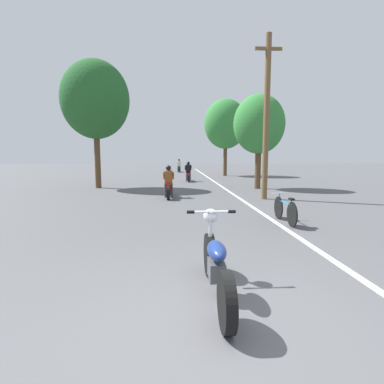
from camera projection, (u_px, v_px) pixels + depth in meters
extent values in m
plane|color=#515154|center=(214.00, 323.00, 3.33)|extent=(120.00, 120.00, 0.00)
cube|color=white|center=(227.00, 190.00, 15.96)|extent=(0.14, 48.00, 0.01)
cylinder|color=brown|center=(266.00, 119.00, 12.32)|extent=(0.24, 0.24, 6.69)
cube|color=brown|center=(268.00, 49.00, 11.98)|extent=(1.10, 0.10, 0.12)
cylinder|color=#513A23|center=(258.00, 165.00, 16.50)|extent=(0.32, 0.32, 2.64)
ellipsoid|color=#337F38|center=(259.00, 124.00, 16.23)|extent=(2.79, 2.51, 3.20)
cylinder|color=#513A23|center=(225.00, 157.00, 26.65)|extent=(0.32, 0.32, 3.38)
ellipsoid|color=#337F38|center=(226.00, 124.00, 26.29)|extent=(3.77, 3.39, 4.33)
cylinder|color=#513A23|center=(97.00, 155.00, 16.77)|extent=(0.32, 0.32, 3.70)
ellipsoid|color=#235B28|center=(95.00, 99.00, 16.40)|extent=(3.72, 3.34, 4.27)
cylinder|color=black|center=(209.00, 254.00, 4.66)|extent=(0.12, 0.65, 0.65)
cylinder|color=black|center=(227.00, 302.00, 3.14)|extent=(0.12, 0.65, 0.65)
ellipsoid|color=navy|center=(217.00, 250.00, 3.86)|extent=(0.24, 0.62, 0.21)
cube|color=#4C4C51|center=(216.00, 270.00, 3.89)|extent=(0.20, 0.36, 0.24)
cylinder|color=silver|center=(210.00, 234.00, 4.52)|extent=(0.06, 0.23, 0.72)
cylinder|color=silver|center=(211.00, 212.00, 4.39)|extent=(0.61, 0.04, 0.04)
cylinder|color=black|center=(191.00, 212.00, 4.37)|extent=(0.11, 0.05, 0.05)
cylinder|color=black|center=(232.00, 212.00, 4.41)|extent=(0.11, 0.05, 0.05)
sphere|color=silver|center=(211.00, 216.00, 4.49)|extent=(0.22, 0.22, 0.22)
cylinder|color=black|center=(169.00, 189.00, 13.92)|extent=(0.12, 0.59, 0.59)
cylinder|color=black|center=(168.00, 193.00, 12.41)|extent=(0.12, 0.59, 0.59)
cube|color=maroon|center=(169.00, 187.00, 13.14)|extent=(0.20, 0.98, 0.28)
cylinder|color=silver|center=(169.00, 175.00, 13.74)|extent=(0.50, 0.03, 0.03)
cylinder|color=#38383D|center=(166.00, 191.00, 13.11)|extent=(0.11, 0.11, 0.61)
cylinder|color=#38383D|center=(172.00, 190.00, 13.12)|extent=(0.11, 0.11, 0.61)
cube|color=brown|center=(168.00, 177.00, 13.07)|extent=(0.34, 0.28, 0.58)
cylinder|color=brown|center=(164.00, 176.00, 13.21)|extent=(0.08, 0.46, 0.36)
cylinder|color=brown|center=(173.00, 176.00, 13.24)|extent=(0.08, 0.46, 0.36)
sphere|color=black|center=(168.00, 168.00, 13.06)|extent=(0.23, 0.23, 0.23)
cylinder|color=black|center=(188.00, 177.00, 21.88)|extent=(0.12, 0.57, 0.57)
cylinder|color=black|center=(189.00, 178.00, 20.42)|extent=(0.12, 0.57, 0.57)
cube|color=maroon|center=(188.00, 175.00, 21.13)|extent=(0.20, 0.95, 0.28)
cylinder|color=silver|center=(188.00, 168.00, 21.70)|extent=(0.50, 0.03, 0.03)
cylinder|color=slate|center=(186.00, 177.00, 21.09)|extent=(0.11, 0.11, 0.61)
cylinder|color=slate|center=(190.00, 177.00, 21.10)|extent=(0.11, 0.11, 0.61)
cube|color=black|center=(188.00, 169.00, 21.05)|extent=(0.34, 0.28, 0.60)
cylinder|color=black|center=(185.00, 168.00, 21.19)|extent=(0.08, 0.47, 0.36)
cylinder|color=black|center=(191.00, 168.00, 21.22)|extent=(0.08, 0.47, 0.36)
sphere|color=black|center=(188.00, 163.00, 21.04)|extent=(0.22, 0.22, 0.22)
cylinder|color=black|center=(179.00, 169.00, 33.38)|extent=(0.12, 0.61, 0.61)
cylinder|color=black|center=(179.00, 170.00, 31.98)|extent=(0.12, 0.61, 0.61)
cube|color=#0C4723|center=(179.00, 168.00, 32.66)|extent=(0.20, 0.91, 0.28)
cylinder|color=silver|center=(179.00, 163.00, 33.20)|extent=(0.50, 0.03, 0.03)
cylinder|color=slate|center=(178.00, 169.00, 32.62)|extent=(0.11, 0.11, 0.63)
cylinder|color=slate|center=(180.00, 169.00, 32.64)|extent=(0.11, 0.11, 0.63)
cube|color=silver|center=(179.00, 164.00, 32.59)|extent=(0.34, 0.28, 0.61)
cylinder|color=silver|center=(177.00, 163.00, 32.72)|extent=(0.08, 0.48, 0.37)
cylinder|color=silver|center=(181.00, 163.00, 32.75)|extent=(0.08, 0.48, 0.37)
sphere|color=black|center=(179.00, 160.00, 32.58)|extent=(0.22, 0.22, 0.22)
cylinder|color=black|center=(278.00, 208.00, 8.74)|extent=(0.04, 0.66, 0.66)
cylinder|color=black|center=(292.00, 215.00, 7.73)|extent=(0.04, 0.66, 0.66)
cylinder|color=#197FB2|center=(285.00, 203.00, 8.21)|extent=(0.04, 0.81, 0.04)
cylinder|color=#197FB2|center=(291.00, 207.00, 7.79)|extent=(0.03, 0.03, 0.39)
cube|color=black|center=(291.00, 199.00, 7.76)|extent=(0.10, 0.20, 0.05)
cylinder|color=#197FB2|center=(279.00, 201.00, 8.67)|extent=(0.03, 0.03, 0.43)
cylinder|color=silver|center=(280.00, 193.00, 8.64)|extent=(0.44, 0.03, 0.03)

